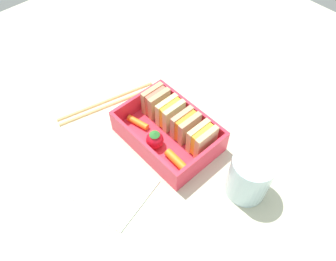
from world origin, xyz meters
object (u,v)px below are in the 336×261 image
object	(u,v)px
sandwich_left	(156,101)
sandwich_center	(186,126)
carrot_stick_far_left	(138,122)
carrot_stick_left	(176,160)
strawberry_far_left	(155,139)
chopstick_pair	(107,102)
sandwich_center_left	(170,113)
drinking_glass	(250,176)
folded_napkin	(108,184)
sandwich_center_right	(202,139)

from	to	relation	value
sandwich_left	sandwich_center	size ratio (longest dim) A/B	1.00
carrot_stick_far_left	carrot_stick_left	bearing A→B (deg)	-2.47
strawberry_far_left	chopstick_pair	size ratio (longest dim) A/B	0.18
sandwich_center	sandwich_left	bearing A→B (deg)	180.00
sandwich_center	sandwich_center_left	bearing A→B (deg)	180.00
carrot_stick_left	drinking_glass	size ratio (longest dim) A/B	0.55
chopstick_pair	sandwich_left	bearing A→B (deg)	31.33
strawberry_far_left	chopstick_pair	bearing A→B (deg)	179.41
strawberry_far_left	folded_napkin	world-z (taller)	strawberry_far_left
strawberry_far_left	folded_napkin	xyz separation A→B (cm)	(0.07, -10.70, -2.68)
carrot_stick_left	folded_napkin	xyz separation A→B (cm)	(-5.15, -10.96, -1.71)
sandwich_center	sandwich_center_right	bearing A→B (deg)	0.00
folded_napkin	chopstick_pair	bearing A→B (deg)	143.90
sandwich_left	sandwich_center_right	size ratio (longest dim) A/B	1.00
sandwich_center_right	folded_napkin	xyz separation A→B (cm)	(-5.90, -16.23, -3.63)
drinking_glass	folded_napkin	size ratio (longest dim) A/B	0.59
sandwich_left	folded_napkin	world-z (taller)	sandwich_left
carrot_stick_far_left	chopstick_pair	distance (cm)	9.26
sandwich_left	sandwich_center	xyz separation A→B (cm)	(7.96, 0.00, 0.00)
sandwich_left	carrot_stick_left	bearing A→B (deg)	-25.24
chopstick_pair	sandwich_center_left	bearing A→B (deg)	22.77
carrot_stick_left	chopstick_pair	distance (cm)	20.09
carrot_stick_far_left	carrot_stick_left	size ratio (longest dim) A/B	0.93
carrot_stick_far_left	chopstick_pair	xyz separation A→B (cm)	(-9.12, -0.58, -1.44)
carrot_stick_left	chopstick_pair	xyz separation A→B (cm)	(-20.03, -0.11, -1.56)
sandwich_left	chopstick_pair	bearing A→B (deg)	-148.67
sandwich_center	chopstick_pair	bearing A→B (deg)	-162.24
carrot_stick_far_left	folded_napkin	bearing A→B (deg)	-63.28
sandwich_center_right	carrot_stick_left	distance (cm)	5.66
strawberry_far_left	sandwich_center_left	bearing A→B (deg)	109.71
carrot_stick_far_left	carrot_stick_left	xyz separation A→B (cm)	(10.90, -0.47, 0.12)
sandwich_center_left	strawberry_far_left	world-z (taller)	sandwich_center_left
chopstick_pair	folded_napkin	distance (cm)	18.42
sandwich_left	folded_napkin	distance (cm)	17.70
sandwich_center	folded_napkin	size ratio (longest dim) A/B	0.37
strawberry_far_left	carrot_stick_left	world-z (taller)	strawberry_far_left
strawberry_far_left	drinking_glass	world-z (taller)	drinking_glass
sandwich_center	carrot_stick_far_left	size ratio (longest dim) A/B	1.21
folded_napkin	sandwich_center	bearing A→B (deg)	83.24
sandwich_left	sandwich_center_right	bearing A→B (deg)	0.00
carrot_stick_far_left	folded_napkin	xyz separation A→B (cm)	(5.76, -11.43, -1.59)
sandwich_center	drinking_glass	xyz separation A→B (cm)	(14.17, 0.13, 0.39)
sandwich_center_right	drinking_glass	bearing A→B (deg)	0.74
sandwich_center_right	carrot_stick_far_left	size ratio (longest dim) A/B	1.21
sandwich_left	carrot_stick_left	world-z (taller)	sandwich_left
sandwich_left	sandwich_center	world-z (taller)	same
sandwich_center_right	strawberry_far_left	size ratio (longest dim) A/B	1.41
folded_napkin	drinking_glass	bearing A→B (deg)	45.47
sandwich_center_left	sandwich_center_right	size ratio (longest dim) A/B	1.00
sandwich_center_left	chopstick_pair	world-z (taller)	sandwich_center_left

